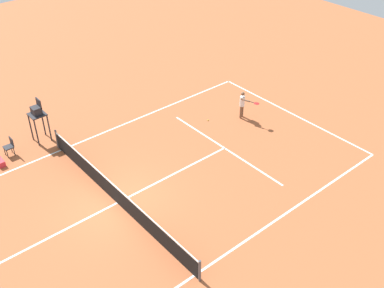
{
  "coord_description": "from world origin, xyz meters",
  "views": [
    {
      "loc": [
        -14.11,
        7.57,
        14.07
      ],
      "look_at": [
        0.48,
        -4.74,
        0.8
      ],
      "focal_mm": 44.13,
      "sensor_mm": 36.0,
      "label": 1
    }
  ],
  "objects_px": {
    "tennis_ball": "(208,120)",
    "courtside_chair_near": "(10,146)",
    "player_serving": "(243,103)",
    "umpire_chair": "(37,114)",
    "equipment_bag": "(0,162)"
  },
  "relations": [
    {
      "from": "tennis_ball",
      "to": "courtside_chair_near",
      "type": "relative_size",
      "value": 0.07
    },
    {
      "from": "player_serving",
      "to": "tennis_ball",
      "type": "distance_m",
      "value": 2.17
    },
    {
      "from": "tennis_ball",
      "to": "umpire_chair",
      "type": "relative_size",
      "value": 0.03
    },
    {
      "from": "courtside_chair_near",
      "to": "equipment_bag",
      "type": "bearing_deg",
      "value": 119.42
    },
    {
      "from": "umpire_chair",
      "to": "equipment_bag",
      "type": "height_order",
      "value": "umpire_chair"
    },
    {
      "from": "umpire_chair",
      "to": "courtside_chair_near",
      "type": "relative_size",
      "value": 2.54
    },
    {
      "from": "equipment_bag",
      "to": "player_serving",
      "type": "bearing_deg",
      "value": -110.52
    },
    {
      "from": "player_serving",
      "to": "courtside_chair_near",
      "type": "relative_size",
      "value": 1.7
    },
    {
      "from": "player_serving",
      "to": "umpire_chair",
      "type": "bearing_deg",
      "value": -46.5
    },
    {
      "from": "player_serving",
      "to": "equipment_bag",
      "type": "distance_m",
      "value": 13.09
    },
    {
      "from": "umpire_chair",
      "to": "equipment_bag",
      "type": "distance_m",
      "value": 3.01
    },
    {
      "from": "tennis_ball",
      "to": "courtside_chair_near",
      "type": "xyz_separation_m",
      "value": [
        4.02,
        9.76,
        0.5
      ]
    },
    {
      "from": "umpire_chair",
      "to": "courtside_chair_near",
      "type": "bearing_deg",
      "value": 96.25
    },
    {
      "from": "equipment_bag",
      "to": "courtside_chair_near",
      "type": "bearing_deg",
      "value": -60.58
    },
    {
      "from": "courtside_chair_near",
      "to": "equipment_bag",
      "type": "distance_m",
      "value": 0.96
    }
  ]
}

